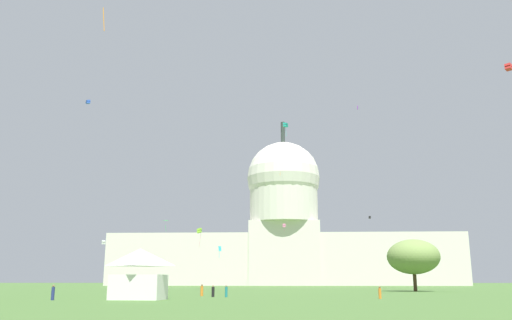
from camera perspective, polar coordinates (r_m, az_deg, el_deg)
capitol_building at (r=221.36m, az=3.10°, el=-7.71°), size 145.86×31.25×70.47m
event_tent at (r=64.32m, az=-12.73°, el=-12.12°), size 6.63×4.86×5.90m
tree_east_mid at (r=112.47m, az=16.90°, el=-10.14°), size 12.30×12.06×10.41m
person_orange_front_right at (r=77.49m, az=-5.97°, el=-14.08°), size 0.56×0.56×1.67m
person_orange_lawn_far_right at (r=67.77m, az=13.46°, el=-14.02°), size 0.46×0.46×1.51m
person_black_mid_center at (r=72.94m, az=-4.75°, el=-14.22°), size 0.43×0.43×1.56m
person_teal_lawn_far_left at (r=72.49m, az=-3.29°, el=-14.24°), size 0.48×0.48×1.58m
person_navy_back_left at (r=65.65m, az=-21.42°, el=-13.45°), size 0.49×0.49×1.72m
kite_pink_low at (r=150.63m, az=3.12°, el=-7.19°), size 0.96×0.95×2.26m
kite_red_mid at (r=73.02m, az=26.00°, el=9.17°), size 1.04×1.04×0.83m
kite_orange_high at (r=173.28m, az=2.68°, el=-1.55°), size 0.13×0.76×1.49m
kite_turquoise_high at (r=145.72m, az=3.26°, el=3.86°), size 1.52×1.49×4.12m
kite_violet_high at (r=109.18m, az=11.10°, el=5.67°), size 0.34×0.63×0.84m
kite_cyan_low at (r=147.48m, az=-4.00°, el=-9.76°), size 0.80×0.71×3.27m
kite_lime_low at (r=120.82m, az=-6.24°, el=-7.74°), size 1.16×1.09×4.45m
kite_gold_mid at (r=57.48m, az=-16.06°, el=16.24°), size 1.69×0.73×3.68m
kite_green_low at (r=140.06m, az=-10.00°, el=-6.75°), size 1.72×1.02×2.67m
kite_blue_high at (r=114.57m, az=-17.97°, el=6.10°), size 1.07×1.07×0.86m
kite_black_mid at (r=185.20m, az=12.39°, el=-6.17°), size 0.69×0.73×0.88m
kite_white_low at (r=105.56m, az=-16.41°, el=-8.68°), size 0.90×0.92×0.80m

